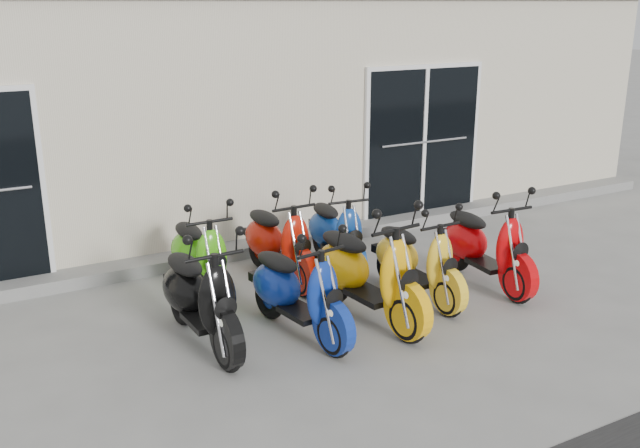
% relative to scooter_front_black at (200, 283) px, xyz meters
% --- Properties ---
extents(ground, '(80.00, 80.00, 0.00)m').
position_rel_scooter_front_black_xyz_m(ground, '(1.72, 0.17, -0.64)').
color(ground, gray).
rests_on(ground, ground).
extents(building, '(14.00, 6.00, 3.20)m').
position_rel_scooter_front_black_xyz_m(building, '(1.72, 5.37, 0.96)').
color(building, beige).
rests_on(building, ground).
extents(front_step, '(14.00, 0.40, 0.15)m').
position_rel_scooter_front_black_xyz_m(front_step, '(1.72, 2.19, -0.56)').
color(front_step, gray).
rests_on(front_step, ground).
extents(door_right, '(2.02, 0.08, 2.22)m').
position_rel_scooter_front_black_xyz_m(door_right, '(4.32, 2.34, 0.62)').
color(door_right, black).
rests_on(door_right, front_step).
extents(scooter_front_black, '(0.69, 1.75, 1.28)m').
position_rel_scooter_front_black_xyz_m(scooter_front_black, '(0.00, 0.00, 0.00)').
color(scooter_front_black, black).
rests_on(scooter_front_black, ground).
extents(scooter_front_blue, '(0.83, 1.71, 1.21)m').
position_rel_scooter_front_black_xyz_m(scooter_front_blue, '(0.90, -0.27, -0.03)').
color(scooter_front_blue, navy).
rests_on(scooter_front_blue, ground).
extents(scooter_front_orange_a, '(0.86, 1.89, 1.35)m').
position_rel_scooter_front_black_xyz_m(scooter_front_orange_a, '(1.68, -0.29, 0.04)').
color(scooter_front_orange_a, '#FFB00A').
rests_on(scooter_front_orange_a, ground).
extents(scooter_front_orange_b, '(0.62, 1.60, 1.17)m').
position_rel_scooter_front_black_xyz_m(scooter_front_orange_b, '(2.45, -0.09, -0.05)').
color(scooter_front_orange_b, yellow).
rests_on(scooter_front_orange_b, ground).
extents(scooter_front_red, '(0.72, 1.73, 1.25)m').
position_rel_scooter_front_black_xyz_m(scooter_front_red, '(3.40, -0.14, -0.01)').
color(scooter_front_red, red).
rests_on(scooter_front_red, ground).
extents(scooter_back_green, '(0.60, 1.62, 1.20)m').
position_rel_scooter_front_black_xyz_m(scooter_back_green, '(0.41, 1.16, -0.04)').
color(scooter_back_green, '#4BC614').
rests_on(scooter_back_green, ground).
extents(scooter_back_red, '(0.67, 1.68, 1.23)m').
position_rel_scooter_front_black_xyz_m(scooter_back_red, '(1.37, 1.14, -0.02)').
color(scooter_back_red, red).
rests_on(scooter_back_red, ground).
extents(scooter_back_blue, '(0.77, 1.64, 1.17)m').
position_rel_scooter_front_black_xyz_m(scooter_back_blue, '(2.17, 1.17, -0.05)').
color(scooter_back_blue, '#113D95').
rests_on(scooter_back_blue, ground).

